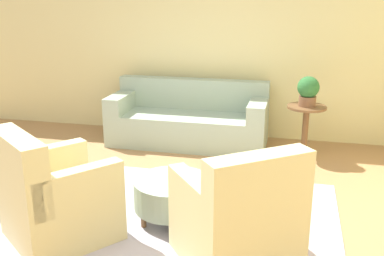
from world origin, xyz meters
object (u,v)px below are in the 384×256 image
(armchair_left, at_px, (53,199))
(ottoman_table, at_px, (173,194))
(couch, at_px, (189,121))
(potted_plant_on_side_table, at_px, (308,90))
(armchair_right, at_px, (239,220))
(side_table, at_px, (306,123))

(armchair_left, bearing_deg, ottoman_table, 32.90)
(armchair_left, bearing_deg, couch, 79.89)
(ottoman_table, bearing_deg, potted_plant_on_side_table, 59.10)
(couch, bearing_deg, potted_plant_on_side_table, -7.93)
(armchair_left, relative_size, armchair_right, 1.00)
(ottoman_table, distance_m, potted_plant_on_side_table, 2.46)
(couch, distance_m, potted_plant_on_side_table, 1.73)
(armchair_right, bearing_deg, armchair_left, 180.00)
(couch, height_order, side_table, couch)
(armchair_left, distance_m, armchair_right, 1.61)
(armchair_left, distance_m, potted_plant_on_side_table, 3.42)
(ottoman_table, bearing_deg, armchair_left, -147.10)
(couch, distance_m, armchair_right, 3.06)
(armchair_left, relative_size, side_table, 1.66)
(ottoman_table, xyz_separation_m, side_table, (1.22, 2.04, 0.20))
(potted_plant_on_side_table, bearing_deg, couch, 172.07)
(armchair_right, height_order, side_table, armchair_right)
(armchair_right, height_order, potted_plant_on_side_table, potted_plant_on_side_table)
(ottoman_table, bearing_deg, side_table, 59.10)
(armchair_right, bearing_deg, couch, 111.17)
(couch, distance_m, side_table, 1.64)
(armchair_left, bearing_deg, armchair_right, 0.00)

